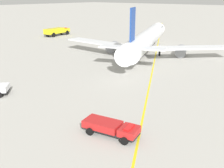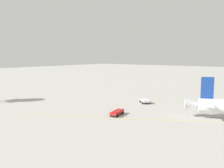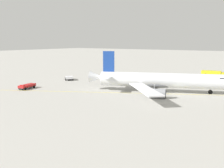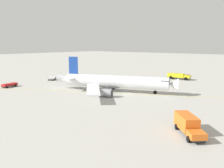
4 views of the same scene
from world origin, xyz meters
TOP-DOWN VIEW (x-y plane):
  - ground_plane at (0.00, 0.00)m, footprint 600.00×600.00m
  - airliner_main at (-5.49, -0.46)m, footprint 37.87×35.08m
  - ops_pickup_truck at (-39.04, -17.55)m, footprint 3.05×5.79m
  - fire_tender_truck at (-0.13, 37.38)m, footprint 9.79×3.87m
  - taxiway_centreline at (-1.04, -0.81)m, footprint 119.36×62.47m

SIDE VIEW (x-z plane):
  - ground_plane at x=0.00m, z-range 0.00..0.00m
  - taxiway_centreline at x=-1.04m, z-range 0.00..0.01m
  - ops_pickup_truck at x=-39.04m, z-range 0.10..1.51m
  - fire_tender_truck at x=-0.13m, z-range 0.28..2.78m
  - airliner_main at x=-5.49m, z-range -2.43..8.51m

